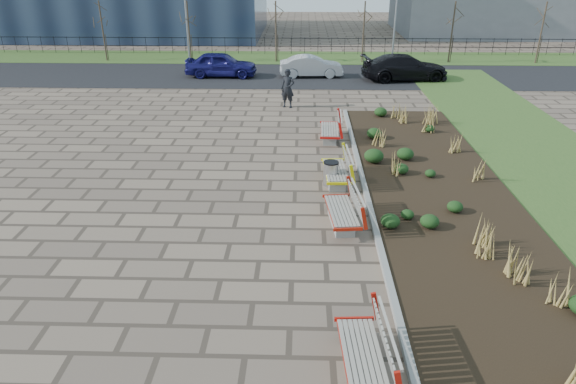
{
  "coord_description": "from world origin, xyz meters",
  "views": [
    {
      "loc": [
        1.87,
        -9.98,
        6.98
      ],
      "look_at": [
        1.5,
        3.0,
        0.9
      ],
      "focal_mm": 32.0,
      "sensor_mm": 36.0,
      "label": 1
    }
  ],
  "objects_px": {
    "bench_a": "(363,353)",
    "car_silver": "(311,66)",
    "bench_d": "(330,128)",
    "pedestrian": "(288,89)",
    "lamp_east": "(395,18)",
    "car_black": "(405,67)",
    "bench_b": "(342,209)",
    "bench_c": "(336,169)",
    "car_blue": "(221,64)",
    "lamp_west": "(186,17)",
    "litter_bin": "(331,174)"
  },
  "relations": [
    {
      "from": "bench_d",
      "to": "bench_a",
      "type": "bearing_deg",
      "value": -88.0
    },
    {
      "from": "litter_bin",
      "to": "car_silver",
      "type": "height_order",
      "value": "car_silver"
    },
    {
      "from": "litter_bin",
      "to": "car_silver",
      "type": "bearing_deg",
      "value": 91.53
    },
    {
      "from": "bench_b",
      "to": "lamp_west",
      "type": "xyz_separation_m",
      "value": [
        -9.0,
        23.21,
        2.54
      ]
    },
    {
      "from": "bench_c",
      "to": "lamp_west",
      "type": "distance_m",
      "value": 22.34
    },
    {
      "from": "car_blue",
      "to": "lamp_east",
      "type": "height_order",
      "value": "lamp_east"
    },
    {
      "from": "car_black",
      "to": "lamp_west",
      "type": "distance_m",
      "value": 14.99
    },
    {
      "from": "bench_a",
      "to": "lamp_east",
      "type": "distance_m",
      "value": 29.41
    },
    {
      "from": "bench_d",
      "to": "litter_bin",
      "type": "distance_m",
      "value": 4.58
    },
    {
      "from": "bench_a",
      "to": "car_silver",
      "type": "height_order",
      "value": "car_silver"
    },
    {
      "from": "bench_c",
      "to": "litter_bin",
      "type": "xyz_separation_m",
      "value": [
        -0.17,
        -0.23,
        -0.09
      ]
    },
    {
      "from": "pedestrian",
      "to": "car_black",
      "type": "bearing_deg",
      "value": 58.91
    },
    {
      "from": "pedestrian",
      "to": "lamp_east",
      "type": "relative_size",
      "value": 0.31
    },
    {
      "from": "bench_b",
      "to": "bench_a",
      "type": "bearing_deg",
      "value": -95.94
    },
    {
      "from": "car_black",
      "to": "car_blue",
      "type": "bearing_deg",
      "value": 79.29
    },
    {
      "from": "bench_c",
      "to": "lamp_west",
      "type": "relative_size",
      "value": 0.35
    },
    {
      "from": "bench_b",
      "to": "bench_c",
      "type": "bearing_deg",
      "value": 84.06
    },
    {
      "from": "bench_a",
      "to": "car_silver",
      "type": "bearing_deg",
      "value": 88.12
    },
    {
      "from": "bench_c",
      "to": "car_blue",
      "type": "relative_size",
      "value": 0.48
    },
    {
      "from": "pedestrian",
      "to": "lamp_east",
      "type": "xyz_separation_m",
      "value": [
        6.85,
        11.12,
        2.1
      ]
    },
    {
      "from": "bench_a",
      "to": "car_silver",
      "type": "relative_size",
      "value": 0.55
    },
    {
      "from": "car_black",
      "to": "bench_d",
      "type": "bearing_deg",
      "value": 148.12
    },
    {
      "from": "car_silver",
      "to": "car_black",
      "type": "relative_size",
      "value": 0.75
    },
    {
      "from": "bench_c",
      "to": "lamp_east",
      "type": "relative_size",
      "value": 0.35
    },
    {
      "from": "bench_c",
      "to": "pedestrian",
      "type": "bearing_deg",
      "value": 98.69
    },
    {
      "from": "bench_a",
      "to": "litter_bin",
      "type": "distance_m",
      "value": 8.36
    },
    {
      "from": "litter_bin",
      "to": "pedestrian",
      "type": "relative_size",
      "value": 0.43
    },
    {
      "from": "lamp_east",
      "to": "bench_b",
      "type": "bearing_deg",
      "value": -102.16
    },
    {
      "from": "bench_d",
      "to": "pedestrian",
      "type": "height_order",
      "value": "pedestrian"
    },
    {
      "from": "lamp_west",
      "to": "pedestrian",
      "type": "bearing_deg",
      "value": -57.27
    },
    {
      "from": "bench_c",
      "to": "car_black",
      "type": "bearing_deg",
      "value": 69.33
    },
    {
      "from": "litter_bin",
      "to": "car_black",
      "type": "distance_m",
      "value": 16.39
    },
    {
      "from": "bench_c",
      "to": "car_blue",
      "type": "xyz_separation_m",
      "value": [
        -6.14,
        15.95,
        0.26
      ]
    },
    {
      "from": "bench_b",
      "to": "car_silver",
      "type": "bearing_deg",
      "value": 85.87
    },
    {
      "from": "bench_b",
      "to": "lamp_east",
      "type": "relative_size",
      "value": 0.35
    },
    {
      "from": "car_black",
      "to": "lamp_east",
      "type": "distance_m",
      "value": 5.45
    },
    {
      "from": "bench_a",
      "to": "car_blue",
      "type": "height_order",
      "value": "car_blue"
    },
    {
      "from": "bench_b",
      "to": "car_silver",
      "type": "height_order",
      "value": "car_silver"
    },
    {
      "from": "car_black",
      "to": "bench_a",
      "type": "bearing_deg",
      "value": 160.71
    },
    {
      "from": "pedestrian",
      "to": "lamp_west",
      "type": "height_order",
      "value": "lamp_west"
    },
    {
      "from": "bench_c",
      "to": "pedestrian",
      "type": "xyz_separation_m",
      "value": [
        -1.85,
        9.17,
        0.44
      ]
    },
    {
      "from": "bench_c",
      "to": "lamp_east",
      "type": "distance_m",
      "value": 21.05
    },
    {
      "from": "litter_bin",
      "to": "lamp_west",
      "type": "bearing_deg",
      "value": 113.29
    },
    {
      "from": "pedestrian",
      "to": "car_silver",
      "type": "height_order",
      "value": "pedestrian"
    },
    {
      "from": "car_black",
      "to": "lamp_east",
      "type": "height_order",
      "value": "lamp_east"
    },
    {
      "from": "bench_b",
      "to": "car_silver",
      "type": "xyz_separation_m",
      "value": [
        -0.6,
        18.98,
        0.15
      ]
    },
    {
      "from": "car_silver",
      "to": "lamp_east",
      "type": "distance_m",
      "value": 7.42
    },
    {
      "from": "bench_c",
      "to": "car_black",
      "type": "relative_size",
      "value": 0.41
    },
    {
      "from": "car_silver",
      "to": "car_black",
      "type": "xyz_separation_m",
      "value": [
        5.57,
        -0.72,
        0.11
      ]
    },
    {
      "from": "car_silver",
      "to": "bench_b",
      "type": "bearing_deg",
      "value": 178.32
    }
  ]
}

